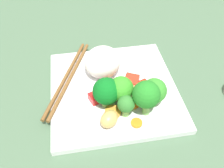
# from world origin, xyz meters

# --- Properties ---
(ground_plane) EXTENTS (1.10, 1.10, 0.02)m
(ground_plane) POSITION_xyz_m (0.00, 0.00, -0.01)
(ground_plane) COLOR #48664A
(square_plate) EXTENTS (0.26, 0.26, 0.01)m
(square_plate) POSITION_xyz_m (0.00, 0.00, 0.01)
(square_plate) COLOR white
(square_plate) RESTS_ON ground_plane
(rice_mound) EXTENTS (0.11, 0.11, 0.06)m
(rice_mound) POSITION_xyz_m (-0.05, -0.02, 0.05)
(rice_mound) COLOR white
(rice_mound) RESTS_ON square_plate
(broccoli_floret_0) EXTENTS (0.05, 0.05, 0.06)m
(broccoli_floret_0) POSITION_xyz_m (0.05, 0.07, 0.05)
(broccoli_floret_0) COLOR #699E47
(broccoli_floret_0) RESTS_ON square_plate
(broccoli_floret_1) EXTENTS (0.05, 0.05, 0.08)m
(broccoli_floret_1) POSITION_xyz_m (0.07, 0.05, 0.06)
(broccoli_floret_1) COLOR #71AC53
(broccoli_floret_1) RESTS_ON square_plate
(broccoli_floret_2) EXTENTS (0.05, 0.05, 0.06)m
(broccoli_floret_2) POSITION_xyz_m (0.04, 0.01, 0.05)
(broccoli_floret_2) COLOR #5B944B
(broccoli_floret_2) RESTS_ON square_plate
(broccoli_floret_3) EXTENTS (0.03, 0.03, 0.05)m
(broccoli_floret_3) POSITION_xyz_m (0.07, 0.01, 0.04)
(broccoli_floret_3) COLOR #7DBE5C
(broccoli_floret_3) RESTS_ON square_plate
(broccoli_floret_4) EXTENTS (0.05, 0.05, 0.06)m
(broccoli_floret_4) POSITION_xyz_m (0.04, -0.02, 0.05)
(broccoli_floret_4) COLOR #65973C
(broccoli_floret_4) RESTS_ON square_plate
(carrot_slice_0) EXTENTS (0.03, 0.03, 0.01)m
(carrot_slice_0) POSITION_xyz_m (0.07, -0.01, 0.02)
(carrot_slice_0) COLOR #F39D36
(carrot_slice_0) RESTS_ON square_plate
(carrot_slice_1) EXTENTS (0.04, 0.04, 0.00)m
(carrot_slice_1) POSITION_xyz_m (0.05, 0.03, 0.02)
(carrot_slice_1) COLOR orange
(carrot_slice_1) RESTS_ON square_plate
(carrot_slice_2) EXTENTS (0.02, 0.02, 0.01)m
(carrot_slice_2) POSITION_xyz_m (0.10, 0.03, 0.02)
(carrot_slice_2) COLOR orange
(carrot_slice_2) RESTS_ON square_plate
(carrot_slice_3) EXTENTS (0.03, 0.03, 0.01)m
(carrot_slice_3) POSITION_xyz_m (0.00, 0.00, 0.02)
(carrot_slice_3) COLOR orange
(carrot_slice_3) RESTS_ON square_plate
(pepper_chunk_0) EXTENTS (0.03, 0.03, 0.02)m
(pepper_chunk_0) POSITION_xyz_m (0.02, 0.01, 0.02)
(pepper_chunk_0) COLOR red
(pepper_chunk_0) RESTS_ON square_plate
(pepper_chunk_1) EXTENTS (0.04, 0.04, 0.02)m
(pepper_chunk_1) POSITION_xyz_m (-0.00, 0.04, 0.02)
(pepper_chunk_1) COLOR red
(pepper_chunk_1) RESTS_ON square_plate
(pepper_chunk_2) EXTENTS (0.03, 0.04, 0.02)m
(pepper_chunk_2) POSITION_xyz_m (0.03, -0.04, 0.02)
(pepper_chunk_2) COLOR red
(pepper_chunk_2) RESTS_ON square_plate
(pepper_chunk_3) EXTENTS (0.04, 0.04, 0.02)m
(pepper_chunk_3) POSITION_xyz_m (0.02, 0.06, 0.02)
(pepper_chunk_3) COLOR red
(pepper_chunk_3) RESTS_ON square_plate
(pepper_chunk_4) EXTENTS (0.04, 0.04, 0.01)m
(pepper_chunk_4) POSITION_xyz_m (0.02, -0.01, 0.02)
(pepper_chunk_4) COLOR red
(pepper_chunk_4) RESTS_ON square_plate
(chicken_piece_0) EXTENTS (0.03, 0.03, 0.02)m
(chicken_piece_0) POSITION_xyz_m (0.02, 0.03, 0.02)
(chicken_piece_0) COLOR tan
(chicken_piece_0) RESTS_ON square_plate
(chicken_piece_1) EXTENTS (0.05, 0.05, 0.03)m
(chicken_piece_1) POSITION_xyz_m (0.09, -0.02, 0.03)
(chicken_piece_1) COLOR tan
(chicken_piece_1) RESTS_ON square_plate
(chicken_piece_2) EXTENTS (0.03, 0.03, 0.02)m
(chicken_piece_2) POSITION_xyz_m (0.05, 0.05, 0.02)
(chicken_piece_2) COLOR tan
(chicken_piece_2) RESTS_ON square_plate
(chopstick_pair) EXTENTS (0.23, 0.11, 0.01)m
(chopstick_pair) POSITION_xyz_m (-0.04, -0.09, 0.02)
(chopstick_pair) COLOR brown
(chopstick_pair) RESTS_ON square_plate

